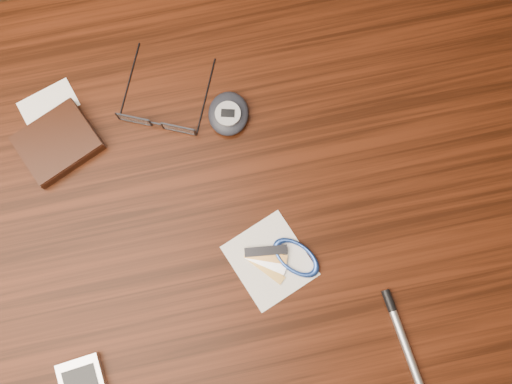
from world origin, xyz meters
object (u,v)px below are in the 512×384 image
Objects in this scene: silver_pen at (400,331)px; desk at (231,219)px; eyeglasses at (158,120)px; notepad_keys at (283,259)px; wallet_and_card at (57,142)px; pedometer at (228,114)px.

desk is at bearing 132.03° from silver_pen.
desk is at bearing -62.86° from eyeglasses.
silver_pen is (0.12, -0.12, 0.00)m from notepad_keys.
wallet_and_card is at bearing 139.32° from silver_pen.
notepad_keys is 0.17m from silver_pen.
eyeglasses is at bearing 1.37° from wallet_and_card.
desk is at bearing -101.72° from pedometer.
eyeglasses is at bearing 120.08° from notepad_keys.
wallet_and_card is at bearing 140.89° from notepad_keys.
pedometer reaches higher than wallet_and_card.
wallet_and_card reaches higher than silver_pen.
pedometer reaches higher than desk.
silver_pen is at bearing -47.97° from desk.
silver_pen is (0.25, -0.33, -0.01)m from eyeglasses.
desk is 7.73× the size of silver_pen.
wallet_and_card is 1.15× the size of silver_pen.
silver_pen reaches higher than desk.
notepad_keys is at bearing -59.92° from eyeglasses.
notepad_keys is (0.03, -0.20, -0.01)m from pedometer.
eyeglasses is (-0.07, 0.13, 0.11)m from desk.
eyeglasses is at bearing 173.19° from pedometer.
silver_pen is at bearing -43.73° from notepad_keys.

